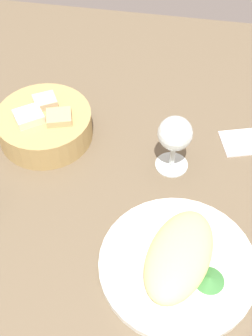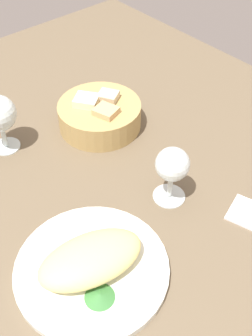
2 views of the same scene
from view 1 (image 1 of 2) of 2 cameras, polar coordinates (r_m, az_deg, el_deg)
ground_plane at (r=81.19cm, az=-3.17°, el=-8.43°), size 140.00×140.00×2.00cm
plate at (r=76.83cm, az=6.47°, el=-11.89°), size 25.95×25.95×1.40cm
omelette at (r=74.19cm, az=6.67°, el=-10.80°), size 19.67×13.86×4.64cm
lettuce_garnish at (r=74.99cm, az=10.39°, el=-13.51°), size 4.92×4.92×1.03cm
bread_basket at (r=93.74cm, az=-10.12°, el=5.38°), size 19.03×19.03×7.72cm
wine_glass_near at (r=83.68cm, az=6.13°, el=3.94°), size 6.49×6.49×12.16cm
folded_napkin at (r=96.35cm, az=15.13°, el=3.29°), size 9.96×12.59×0.80cm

